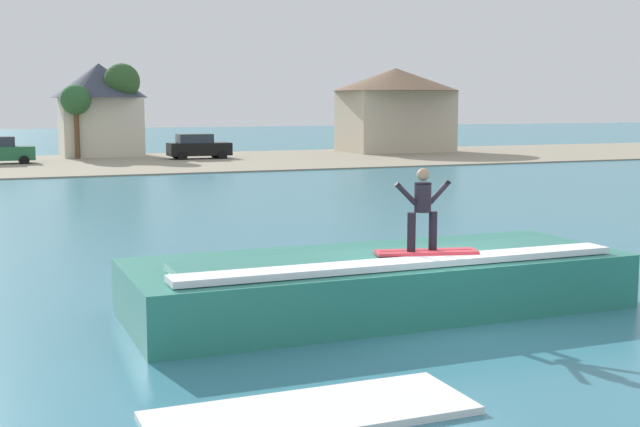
# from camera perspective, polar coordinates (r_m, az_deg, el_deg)

# --- Properties ---
(ground_plane) EXTENTS (260.00, 260.00, 0.00)m
(ground_plane) POSITION_cam_1_polar(r_m,az_deg,el_deg) (15.81, 8.12, -7.32)
(ground_plane) COLOR teal
(wave_crest) EXTENTS (9.66, 3.54, 1.19)m
(wave_crest) POSITION_cam_1_polar(r_m,az_deg,el_deg) (16.54, 4.00, -4.61)
(wave_crest) COLOR #297C6B
(wave_crest) RESTS_ON ground_plane
(surfboard) EXTENTS (1.99, 0.95, 0.06)m
(surfboard) POSITION_cam_1_polar(r_m,az_deg,el_deg) (16.12, 7.16, -2.59)
(surfboard) COLOR #D8333F
(surfboard) RESTS_ON wave_crest
(surfer) EXTENTS (1.18, 0.32, 1.56)m
(surfer) POSITION_cam_1_polar(r_m,az_deg,el_deg) (15.98, 6.92, 0.57)
(surfer) COLOR black
(surfer) RESTS_ON surfboard
(shoreline_bank) EXTENTS (120.00, 19.84, 0.09)m
(shoreline_bank) POSITION_cam_1_polar(r_m,az_deg,el_deg) (58.02, -14.41, 3.26)
(shoreline_bank) COLOR gray
(shoreline_bank) RESTS_ON ground_plane
(car_near_shore) EXTENTS (4.11, 2.07, 1.86)m
(car_near_shore) POSITION_cam_1_polar(r_m,az_deg,el_deg) (59.26, -20.71, 3.97)
(car_near_shore) COLOR #23663D
(car_near_shore) RESTS_ON ground_plane
(car_far_shore) EXTENTS (4.42, 2.15, 1.86)m
(car_far_shore) POSITION_cam_1_polar(r_m,az_deg,el_deg) (61.30, -8.20, 4.47)
(car_far_shore) COLOR black
(car_far_shore) RESTS_ON ground_plane
(house_gabled_white) EXTENTS (10.38, 10.38, 6.86)m
(house_gabled_white) POSITION_cam_1_polar(r_m,az_deg,el_deg) (70.03, 5.09, 7.42)
(house_gabled_white) COLOR beige
(house_gabled_white) RESTS_ON ground_plane
(house_small_cottage) EXTENTS (7.13, 7.13, 6.98)m
(house_small_cottage) POSITION_cam_1_polar(r_m,az_deg,el_deg) (66.05, -14.60, 7.15)
(house_small_cottage) COLOR beige
(house_small_cottage) RESTS_ON ground_plane
(tree_tall_bare) EXTENTS (2.64, 2.64, 6.94)m
(tree_tall_bare) POSITION_cam_1_polar(r_m,az_deg,el_deg) (64.52, -13.18, 8.55)
(tree_tall_bare) COLOR brown
(tree_tall_bare) RESTS_ON ground_plane
(tree_short_bushy) EXTENTS (2.14, 2.14, 5.35)m
(tree_short_bushy) POSITION_cam_1_polar(r_m,az_deg,el_deg) (62.99, -16.11, 7.26)
(tree_short_bushy) COLOR brown
(tree_short_bushy) RESTS_ON ground_plane
(whitewater_patch) EXTENTS (4.24, 1.55, 0.10)m
(whitewater_patch) POSITION_cam_1_polar(r_m,az_deg,el_deg) (11.18, -0.62, -13.27)
(whitewater_patch) COLOR white
(whitewater_patch) RESTS_ON ground_plane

